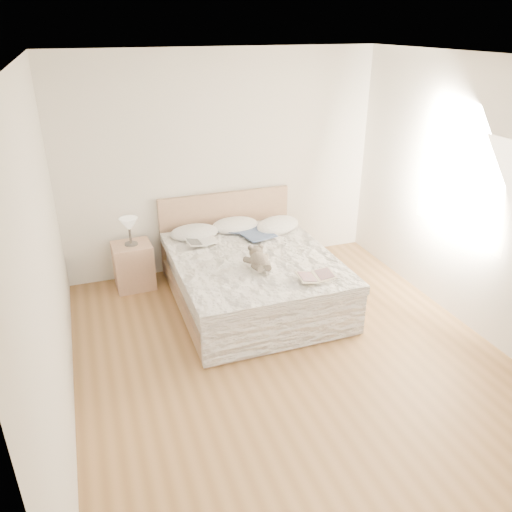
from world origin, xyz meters
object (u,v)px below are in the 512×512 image
(photo_book, at_px, (202,242))
(childrens_book, at_px, (316,277))
(bed, at_px, (251,276))
(teddy_bear, at_px, (259,266))
(table_lamp, at_px, (129,226))
(nightstand, at_px, (134,266))

(photo_book, relative_size, childrens_book, 0.93)
(bed, relative_size, teddy_bear, 6.10)
(bed, distance_m, photo_book, 0.70)
(bed, bearing_deg, teddy_bear, -97.67)
(bed, relative_size, childrens_book, 5.54)
(childrens_book, bearing_deg, table_lamp, 142.39)
(nightstand, height_order, photo_book, photo_book)
(bed, bearing_deg, childrens_book, -63.65)
(photo_book, relative_size, teddy_bear, 1.02)
(table_lamp, xyz_separation_m, photo_book, (0.77, -0.36, -0.17))
(photo_book, height_order, childrens_book, same)
(nightstand, distance_m, table_lamp, 0.52)
(bed, xyz_separation_m, table_lamp, (-1.23, 0.77, 0.49))
(bed, height_order, nightstand, bed)
(bed, distance_m, nightstand, 1.46)
(bed, relative_size, photo_book, 5.97)
(childrens_book, relative_size, teddy_bear, 1.10)
(table_lamp, relative_size, childrens_book, 0.86)
(nightstand, xyz_separation_m, table_lamp, (0.00, -0.01, 0.52))
(table_lamp, bearing_deg, childrens_book, -44.26)
(nightstand, bearing_deg, photo_book, -25.55)
(nightstand, relative_size, teddy_bear, 1.59)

